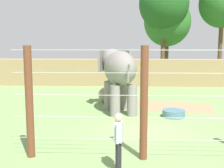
{
  "coord_description": "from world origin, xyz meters",
  "views": [
    {
      "loc": [
        -0.76,
        -11.42,
        3.52
      ],
      "look_at": [
        -1.5,
        4.03,
        1.4
      ],
      "focal_mm": 45.51,
      "sensor_mm": 36.0,
      "label": 1
    }
  ],
  "objects_px": {
    "zookeeper": "(119,139)",
    "water_tub": "(174,113)",
    "enrichment_ball": "(106,95)",
    "elephant": "(118,71)"
  },
  "relations": [
    {
      "from": "enrichment_ball",
      "to": "zookeeper",
      "type": "height_order",
      "value": "zookeeper"
    },
    {
      "from": "zookeeper",
      "to": "water_tub",
      "type": "relative_size",
      "value": 1.52
    },
    {
      "from": "elephant",
      "to": "zookeeper",
      "type": "height_order",
      "value": "elephant"
    },
    {
      "from": "zookeeper",
      "to": "water_tub",
      "type": "distance_m",
      "value": 6.76
    },
    {
      "from": "elephant",
      "to": "water_tub",
      "type": "bearing_deg",
      "value": -22.21
    },
    {
      "from": "enrichment_ball",
      "to": "zookeeper",
      "type": "distance_m",
      "value": 9.69
    },
    {
      "from": "water_tub",
      "to": "enrichment_ball",
      "type": "bearing_deg",
      "value": 136.3
    },
    {
      "from": "elephant",
      "to": "zookeeper",
      "type": "bearing_deg",
      "value": -88.47
    },
    {
      "from": "enrichment_ball",
      "to": "zookeeper",
      "type": "bearing_deg",
      "value": -84.01
    },
    {
      "from": "elephant",
      "to": "zookeeper",
      "type": "xyz_separation_m",
      "value": [
        0.2,
        -7.33,
        -1.27
      ]
    }
  ]
}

